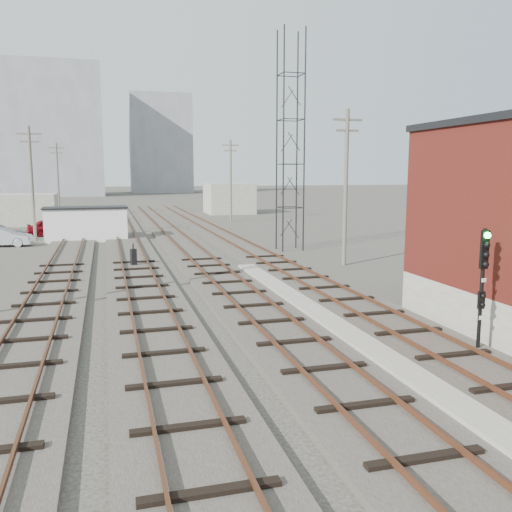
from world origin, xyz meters
name	(u,v)px	position (x,y,z in m)	size (l,w,h in m)	color
ground	(171,221)	(0.00, 60.00, 0.00)	(320.00, 320.00, 0.00)	#282621
track_right	(235,243)	(2.50, 39.00, 0.11)	(3.20, 90.00, 0.39)	#332D28
track_mid_right	(183,244)	(-1.50, 39.00, 0.11)	(3.20, 90.00, 0.39)	#332D28
track_mid_left	(128,246)	(-5.50, 39.00, 0.11)	(3.20, 90.00, 0.39)	#332D28
track_left	(71,248)	(-9.50, 39.00, 0.11)	(3.20, 90.00, 0.39)	#332D28
platform_curb	(356,341)	(0.50, 14.00, 0.13)	(0.90, 28.00, 0.26)	gray
lattice_tower	(290,142)	(5.50, 35.00, 7.50)	(1.60, 1.60, 15.00)	black
utility_pole_left_b	(32,181)	(-12.50, 45.00, 4.80)	(1.80, 0.24, 9.00)	#595147
utility_pole_left_c	(58,178)	(-12.50, 70.00, 4.80)	(1.80, 0.24, 9.00)	#595147
utility_pole_right_a	(346,183)	(6.50, 28.00, 4.80)	(1.80, 0.24, 9.00)	#595147
utility_pole_right_b	(231,178)	(6.50, 58.00, 4.80)	(1.80, 0.24, 9.00)	#595147
apartment_left	(53,131)	(-18.00, 135.00, 15.00)	(22.00, 14.00, 30.00)	gray
apartment_right	(160,144)	(8.00, 150.00, 13.00)	(16.00, 12.00, 26.00)	gray
shed_left	(16,210)	(-16.00, 60.00, 1.60)	(8.00, 5.00, 3.20)	gray
shed_right	(229,198)	(9.00, 70.00, 2.00)	(6.00, 6.00, 4.00)	gray
signal_mast	(483,282)	(3.70, 12.26, 2.20)	(0.40, 0.41, 3.81)	gray
switch_stand	(133,257)	(-5.56, 30.24, 0.63)	(0.38, 0.38, 1.33)	black
site_trailer	(86,224)	(-8.54, 44.19, 1.37)	(6.56, 3.04, 2.72)	white
car_red	(53,227)	(-11.47, 48.87, 0.74)	(1.74, 4.31, 1.47)	maroon
car_silver	(3,237)	(-14.38, 42.29, 0.67)	(1.43, 4.09, 1.35)	#AEB0B6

